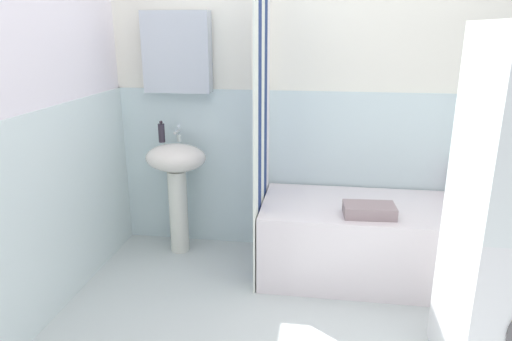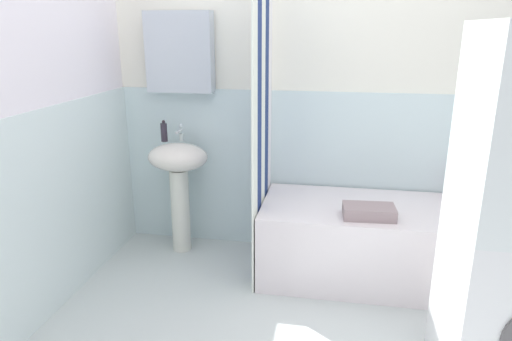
% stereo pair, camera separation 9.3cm
% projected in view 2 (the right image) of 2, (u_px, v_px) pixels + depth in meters
% --- Properties ---
extents(wall_back_tiled, '(3.60, 0.18, 2.40)m').
position_uv_depth(wall_back_tiled, '(320.00, 100.00, 3.27)').
color(wall_back_tiled, white).
rests_on(wall_back_tiled, ground_plane).
extents(wall_left_tiled, '(0.07, 1.81, 2.40)m').
position_uv_depth(wall_left_tiled, '(50.00, 120.00, 2.67)').
color(wall_left_tiled, white).
rests_on(wall_left_tiled, ground_plane).
extents(sink, '(0.44, 0.34, 0.83)m').
position_uv_depth(sink, '(179.00, 173.00, 3.38)').
color(sink, silver).
rests_on(sink, ground_plane).
extents(faucet, '(0.03, 0.12, 0.12)m').
position_uv_depth(faucet, '(181.00, 133.00, 3.37)').
color(faucet, silver).
rests_on(faucet, sink).
extents(soap_dispenser, '(0.05, 0.05, 0.16)m').
position_uv_depth(soap_dispenser, '(164.00, 132.00, 3.36)').
color(soap_dispenser, '#2B2530').
rests_on(soap_dispenser, sink).
extents(bathtub, '(1.52, 0.71, 0.51)m').
position_uv_depth(bathtub, '(376.00, 242.00, 3.08)').
color(bathtub, white).
rests_on(bathtub, ground_plane).
extents(shower_curtain, '(0.01, 0.71, 2.00)m').
position_uv_depth(shower_curtain, '(262.00, 129.00, 3.00)').
color(shower_curtain, white).
rests_on(shower_curtain, ground_plane).
extents(conditioner_bottle, '(0.05, 0.05, 0.17)m').
position_uv_depth(conditioner_bottle, '(478.00, 188.00, 3.12)').
color(conditioner_bottle, '#222B35').
rests_on(conditioner_bottle, bathtub).
extents(shampoo_bottle, '(0.05, 0.05, 0.23)m').
position_uv_depth(shampoo_bottle, '(459.00, 183.00, 3.14)').
color(shampoo_bottle, '#C6486F').
rests_on(shampoo_bottle, bathtub).
extents(towel_folded, '(0.32, 0.20, 0.07)m').
position_uv_depth(towel_folded, '(369.00, 212.00, 2.83)').
color(towel_folded, gray).
rests_on(towel_folded, bathtub).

